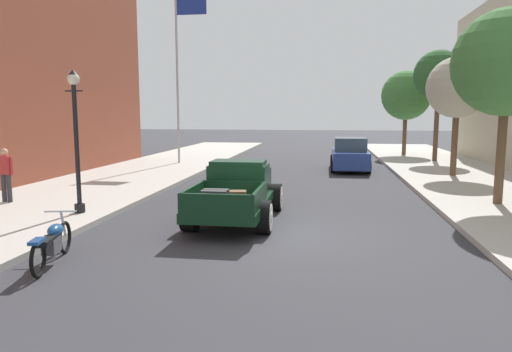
% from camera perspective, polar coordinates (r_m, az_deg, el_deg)
% --- Properties ---
extents(ground_plane, '(140.00, 140.00, 0.00)m').
position_cam_1_polar(ground_plane, '(11.19, 1.71, -7.14)').
color(ground_plane, '#333338').
extents(hotrod_truck_dark_green, '(2.21, 4.95, 1.58)m').
position_cam_1_polar(hotrod_truck_dark_green, '(12.81, -2.17, -1.80)').
color(hotrod_truck_dark_green, black).
rests_on(hotrod_truck_dark_green, ground).
extents(motorcycle_parked, '(0.73, 2.08, 0.93)m').
position_cam_1_polar(motorcycle_parked, '(9.75, -23.51, -7.34)').
color(motorcycle_parked, black).
rests_on(motorcycle_parked, ground).
extents(car_background_blue, '(1.88, 4.30, 1.65)m').
position_cam_1_polar(car_background_blue, '(24.00, 11.31, 2.50)').
color(car_background_blue, '#284293').
rests_on(car_background_blue, ground).
extents(pedestrian_sidewalk_left, '(0.53, 0.22, 1.65)m').
position_cam_1_polar(pedestrian_sidewalk_left, '(16.17, -28.13, 0.45)').
color(pedestrian_sidewalk_left, '#333338').
rests_on(pedestrian_sidewalk_left, sidewalk_left).
extents(street_lamp_near, '(0.50, 0.32, 3.85)m').
position_cam_1_polar(street_lamp_near, '(13.54, -21.02, 5.15)').
color(street_lamp_near, black).
rests_on(street_lamp_near, sidewalk_left).
extents(flagpole, '(1.74, 0.16, 9.16)m').
position_cam_1_polar(flagpole, '(26.17, -9.09, 13.95)').
color(flagpole, '#B2B2B7').
rests_on(flagpole, sidewalk_left).
extents(street_tree_nearest, '(3.12, 3.12, 5.72)m').
position_cam_1_polar(street_tree_nearest, '(15.79, 28.19, 11.99)').
color(street_tree_nearest, brown).
rests_on(street_tree_nearest, sidewalk_right).
extents(street_tree_second, '(2.60, 2.60, 5.10)m').
position_cam_1_polar(street_tree_second, '(22.12, 23.27, 9.79)').
color(street_tree_second, brown).
rests_on(street_tree_second, sidewalk_right).
extents(street_tree_third, '(2.76, 2.76, 6.20)m').
position_cam_1_polar(street_tree_third, '(28.63, 21.31, 11.29)').
color(street_tree_third, brown).
rests_on(street_tree_third, sidewalk_right).
extents(street_tree_farthest, '(3.18, 3.18, 5.44)m').
position_cam_1_polar(street_tree_farthest, '(32.42, 17.77, 9.28)').
color(street_tree_farthest, brown).
rests_on(street_tree_farthest, sidewalk_right).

